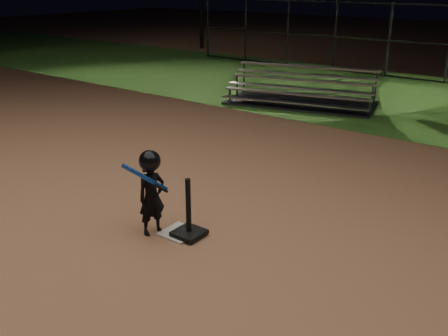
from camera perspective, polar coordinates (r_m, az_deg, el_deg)
ground at (r=6.89m, az=-5.08°, el=-7.42°), size 80.00×80.00×0.00m
grass_strip at (r=15.38m, az=20.90°, el=7.26°), size 60.00×8.00×0.01m
home_plate at (r=6.89m, az=-5.08°, el=-7.34°), size 0.45×0.45×0.02m
batting_tee at (r=6.72m, az=-4.01°, el=-6.47°), size 0.38×0.38×0.81m
child_batter at (r=6.68m, az=-8.27°, el=-2.53°), size 0.46×0.61×1.18m
bleacher_left at (r=14.00m, az=8.70°, el=7.97°), size 4.28×2.81×0.96m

